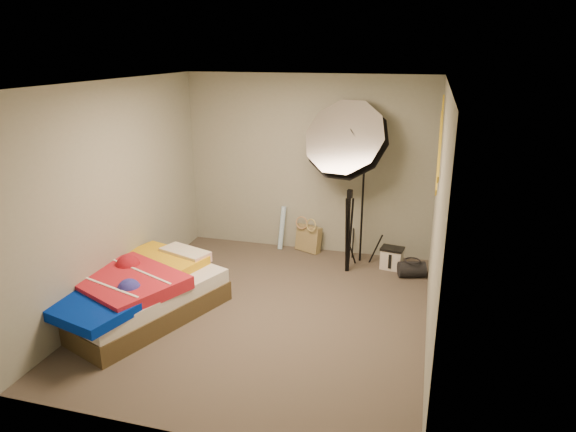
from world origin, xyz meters
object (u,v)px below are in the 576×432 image
(duffel_bag, at_px, (412,269))
(bed, at_px, (136,292))
(tote_bag, at_px, (309,238))
(wrapping_roll, at_px, (282,228))
(photo_umbrella, at_px, (348,142))
(camera_tripod, at_px, (349,225))
(camera_case, at_px, (392,259))

(duffel_bag, bearing_deg, bed, -164.50)
(tote_bag, distance_m, duffel_bag, 1.58)
(tote_bag, relative_size, wrapping_roll, 0.60)
(photo_umbrella, bearing_deg, duffel_bag, -15.91)
(duffel_bag, distance_m, camera_tripod, 0.99)
(photo_umbrella, bearing_deg, camera_case, -5.79)
(bed, bearing_deg, photo_umbrella, 46.39)
(wrapping_roll, height_order, bed, wrapping_roll)
(duffel_bag, xyz_separation_m, camera_tripod, (-0.83, -0.04, 0.54))
(camera_case, bearing_deg, camera_tripod, -147.12)
(camera_case, xyz_separation_m, bed, (-2.63, -2.00, 0.12))
(wrapping_roll, bearing_deg, duffel_bag, -15.28)
(camera_case, xyz_separation_m, photo_umbrella, (-0.66, 0.07, 1.53))
(bed, bearing_deg, duffel_bag, 31.84)
(camera_tripod, bearing_deg, wrapping_roll, 152.08)
(bed, relative_size, camera_tripod, 1.94)
(tote_bag, height_order, camera_case, tote_bag)
(bed, height_order, camera_tripod, camera_tripod)
(camera_case, xyz_separation_m, camera_tripod, (-0.56, -0.24, 0.50))
(wrapping_roll, relative_size, camera_tripod, 0.57)
(tote_bag, distance_m, wrapping_roll, 0.42)
(tote_bag, xyz_separation_m, camera_case, (1.22, -0.32, -0.05))
(camera_tripod, bearing_deg, photo_umbrella, 107.79)
(duffel_bag, xyz_separation_m, photo_umbrella, (-0.93, 0.27, 1.56))
(wrapping_roll, height_order, camera_tripod, camera_tripod)
(tote_bag, distance_m, photo_umbrella, 1.60)
(camera_case, relative_size, photo_umbrella, 0.12)
(wrapping_roll, distance_m, duffel_bag, 1.97)
(camera_case, bearing_deg, tote_bag, 174.84)
(bed, bearing_deg, camera_case, 37.26)
(wrapping_roll, distance_m, camera_tripod, 1.24)
(bed, bearing_deg, tote_bag, 58.64)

